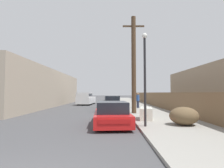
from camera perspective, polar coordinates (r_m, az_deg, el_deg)
sidewalk_curb at (r=26.69m, az=7.55°, el=-6.54°), size 4.20×63.00×0.12m
discarded_fridge at (r=11.35m, az=11.22°, el=-9.39°), size 1.04×1.80×0.76m
parked_sports_car_red at (r=9.87m, az=0.02°, el=-9.84°), size 2.12×4.61×1.30m
car_parked_mid at (r=19.74m, az=0.04°, el=-6.11°), size 2.15×4.52×1.43m
car_parked_far at (r=30.59m, az=0.73°, el=-5.08°), size 1.99×4.68×1.27m
pickup_truck at (r=26.31m, az=-8.34°, el=-4.75°), size 2.34×5.44×1.80m
utility_pole at (r=14.66m, az=7.26°, el=6.68°), size 1.80×0.38×8.04m
street_lamp at (r=8.98m, az=10.84°, el=3.98°), size 0.26×0.26×4.70m
brush_pile at (r=9.91m, az=22.59°, el=-9.60°), size 1.48×1.31×0.93m
wooden_fence at (r=24.35m, az=12.93°, el=-4.71°), size 0.08×41.48×1.69m
building_left_block at (r=25.68m, az=-24.27°, el=-1.41°), size 7.00×23.67×4.64m
pedestrian at (r=19.47m, az=8.61°, el=-5.26°), size 0.34×0.34×1.64m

